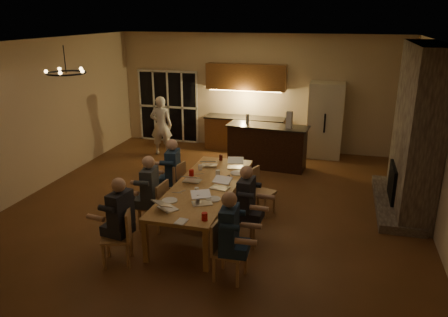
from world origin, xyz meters
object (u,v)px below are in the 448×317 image
can_right (229,178)px  plate_left (170,201)px  plate_near (213,199)px  can_cola (221,158)px  mug_back (200,167)px  person_right_mid (246,205)px  person_left_far (173,173)px  laptop_e (209,160)px  laptop_c (192,175)px  mug_mid (218,173)px  refrigerator (325,120)px  chair_left_mid (153,205)px  person_left_mid (150,193)px  bar_island (267,147)px  chair_right_far (262,192)px  laptop_f (235,162)px  chair_right_mid (242,219)px  standing_person (161,125)px  redcup_near (205,217)px  mug_front (197,190)px  bar_blender (289,120)px  dining_table (206,204)px  person_left_near (121,220)px  chair_right_near (230,251)px  can_silver (198,198)px  laptop_a (168,202)px  chandelier (66,73)px  redcup_mid (191,173)px  bar_bottle (248,118)px  chair_left_far (171,184)px

can_right → plate_left: can_right is taller
plate_near → can_cola: bearing=102.2°
mug_back → plate_left: (-0.01, -1.58, -0.04)m
person_right_mid → person_left_far: bearing=59.6°
laptop_e → laptop_c: bearing=76.6°
laptop_c → mug_mid: laptop_c is taller
laptop_c → can_right: size_ratio=2.67×
refrigerator → laptop_e: refrigerator is taller
chair_left_mid → person_left_mid: bearing=-22.3°
bar_island → laptop_c: 3.37m
chair_right_far → laptop_f: 0.84m
chair_right_mid → can_cola: (-0.92, 1.99, 0.37)m
chair_left_mid → standing_person: bearing=-155.0°
standing_person → redcup_near: bearing=108.0°
refrigerator → plate_near: 5.46m
mug_back → redcup_near: (0.76, -2.10, 0.01)m
mug_front → bar_blender: bearing=73.0°
refrigerator → bar_island: 1.91m
dining_table → person_left_near: size_ratio=2.30×
chair_right_near → laptop_e: laptop_e is taller
chair_left_mid → laptop_e: size_ratio=2.78×
redcup_near → can_silver: (-0.32, 0.63, 0.00)m
refrigerator → bar_blender: 1.64m
laptop_f → can_right: (0.06, -0.78, -0.05)m
chair_right_far → laptop_a: (-1.19, -1.78, 0.42)m
chandelier → person_right_mid: bearing=0.8°
bar_island → chair_left_mid: (-1.39, -3.80, -0.10)m
mug_front → redcup_mid: 0.86m
chair_right_near → laptop_f: laptop_f is taller
redcup_near → can_cola: same height
chair_left_mid → can_silver: chair_left_mid is taller
person_left_near → refrigerator: bearing=165.5°
chair_right_mid → mug_mid: bearing=14.9°
chair_right_mid → bar_bottle: size_ratio=3.71×
dining_table → laptop_c: laptop_c is taller
dining_table → standing_person: bearing=123.3°
plate_near → redcup_near: bearing=-83.2°
chair_right_far → laptop_a: size_ratio=2.78×
chair_left_far → can_right: chair_left_far is taller
laptop_a → person_left_far: bearing=-34.5°
chair_right_near → person_right_mid: 1.11m
chair_right_mid → bar_bottle: 4.19m
chandelier → can_right: chandelier is taller
redcup_mid → plate_left: redcup_mid is taller
chair_left_mid → can_cola: 2.04m
bar_bottle → chair_right_mid: bearing=-78.8°
refrigerator → plate_near: size_ratio=8.08×
chair_left_far → can_silver: bearing=48.1°
person_right_mid → can_cola: (-0.98, 1.95, 0.12)m
bar_island → chair_right_far: size_ratio=2.24×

